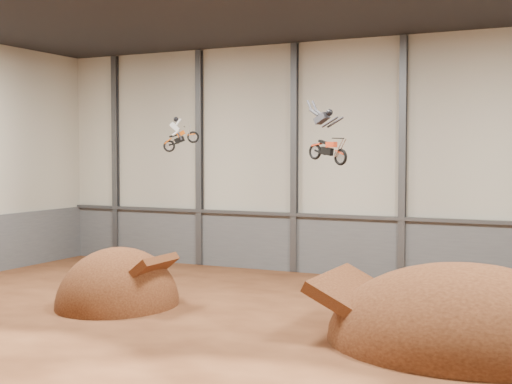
% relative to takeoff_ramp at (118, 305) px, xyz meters
% --- Properties ---
extents(floor, '(40.00, 40.00, 0.00)m').
position_rel_takeoff_ramp_xyz_m(floor, '(7.23, -2.21, 0.00)').
color(floor, '#472413').
rests_on(floor, ground).
extents(back_wall, '(40.00, 0.10, 14.00)m').
position_rel_takeoff_ramp_xyz_m(back_wall, '(7.23, 12.79, 7.00)').
color(back_wall, beige).
rests_on(back_wall, ground).
extents(lower_band_back, '(39.80, 0.18, 3.50)m').
position_rel_takeoff_ramp_xyz_m(lower_band_back, '(7.23, 12.69, 1.75)').
color(lower_band_back, '#585B60').
rests_on(lower_band_back, ground).
extents(steel_rail, '(39.80, 0.35, 0.20)m').
position_rel_takeoff_ramp_xyz_m(steel_rail, '(7.23, 12.54, 3.55)').
color(steel_rail, '#47494F').
rests_on(steel_rail, lower_band_back).
extents(steel_column_0, '(0.40, 0.36, 13.90)m').
position_rel_takeoff_ramp_xyz_m(steel_column_0, '(-9.44, 12.59, 7.00)').
color(steel_column_0, '#47494F').
rests_on(steel_column_0, ground).
extents(steel_column_1, '(0.40, 0.36, 13.90)m').
position_rel_takeoff_ramp_xyz_m(steel_column_1, '(-2.77, 12.59, 7.00)').
color(steel_column_1, '#47494F').
rests_on(steel_column_1, ground).
extents(steel_column_2, '(0.40, 0.36, 13.90)m').
position_rel_takeoff_ramp_xyz_m(steel_column_2, '(3.89, 12.59, 7.00)').
color(steel_column_2, '#47494F').
rests_on(steel_column_2, ground).
extents(steel_column_3, '(0.40, 0.36, 13.90)m').
position_rel_takeoff_ramp_xyz_m(steel_column_3, '(10.56, 12.59, 7.00)').
color(steel_column_3, '#47494F').
rests_on(steel_column_3, ground).
extents(takeoff_ramp, '(5.57, 6.43, 5.57)m').
position_rel_takeoff_ramp_xyz_m(takeoff_ramp, '(0.00, 0.00, 0.00)').
color(takeoff_ramp, '#3C1D0F').
rests_on(takeoff_ramp, ground).
extents(landing_ramp, '(10.62, 9.40, 6.13)m').
position_rel_takeoff_ramp_xyz_m(landing_ramp, '(16.13, 0.00, 0.00)').
color(landing_ramp, '#3C1D0F').
rests_on(landing_ramp, ground).
extents(fmx_rider_a, '(2.50, 1.74, 2.32)m').
position_rel_takeoff_ramp_xyz_m(fmx_rider_a, '(1.02, 4.35, 8.48)').
color(fmx_rider_a, '#C14F0C').
extents(fmx_rider_b, '(3.43, 2.16, 3.01)m').
position_rel_takeoff_ramp_xyz_m(fmx_rider_b, '(9.86, 1.84, 8.16)').
color(fmx_rider_b, '#B93315').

